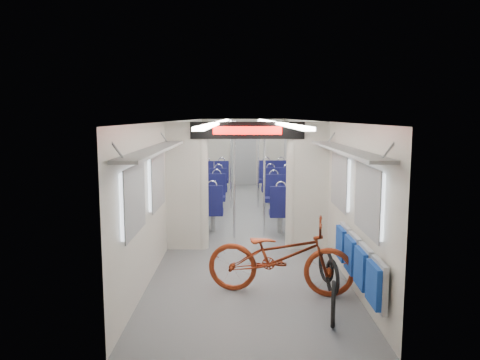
{
  "coord_description": "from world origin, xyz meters",
  "views": [
    {
      "loc": [
        -0.14,
        -10.31,
        2.4
      ],
      "look_at": [
        -0.13,
        -1.79,
        1.23
      ],
      "focal_mm": 35.0,
      "sensor_mm": 36.0,
      "label": 1
    }
  ],
  "objects_px": {
    "bicycle": "(280,256)",
    "stanchion_near_left": "(234,180)",
    "bike_hoop_b": "(332,279)",
    "seat_bay_near_right": "(287,200)",
    "bike_hoop_c": "(326,267)",
    "stanchion_far_right": "(258,164)",
    "seat_bay_far_left": "(212,180)",
    "bike_hoop_a": "(333,306)",
    "flip_bench": "(358,261)",
    "stanchion_far_left": "(231,165)",
    "stanchion_near_right": "(264,180)",
    "seat_bay_near_left": "(204,199)",
    "seat_bay_far_right": "(276,179)"
  },
  "relations": [
    {
      "from": "bicycle",
      "to": "stanchion_near_left",
      "type": "height_order",
      "value": "stanchion_near_left"
    },
    {
      "from": "bike_hoop_b",
      "to": "seat_bay_near_right",
      "type": "height_order",
      "value": "seat_bay_near_right"
    },
    {
      "from": "bike_hoop_c",
      "to": "seat_bay_near_right",
      "type": "height_order",
      "value": "seat_bay_near_right"
    },
    {
      "from": "stanchion_far_right",
      "to": "seat_bay_far_left",
      "type": "bearing_deg",
      "value": 133.15
    },
    {
      "from": "bike_hoop_a",
      "to": "seat_bay_near_right",
      "type": "distance_m",
      "value": 5.22
    },
    {
      "from": "bicycle",
      "to": "bike_hoop_a",
      "type": "height_order",
      "value": "bicycle"
    },
    {
      "from": "flip_bench",
      "to": "stanchion_far_left",
      "type": "xyz_separation_m",
      "value": [
        -1.72,
        6.38,
        0.57
      ]
    },
    {
      "from": "stanchion_near_left",
      "to": "flip_bench",
      "type": "bearing_deg",
      "value": -64.55
    },
    {
      "from": "stanchion_near_right",
      "to": "bike_hoop_a",
      "type": "bearing_deg",
      "value": -81.89
    },
    {
      "from": "bike_hoop_a",
      "to": "bike_hoop_b",
      "type": "xyz_separation_m",
      "value": [
        0.18,
        0.95,
        -0.02
      ]
    },
    {
      "from": "bike_hoop_c",
      "to": "stanchion_near_right",
      "type": "xyz_separation_m",
      "value": [
        -0.77,
        2.63,
        0.93
      ]
    },
    {
      "from": "bike_hoop_c",
      "to": "seat_bay_near_left",
      "type": "xyz_separation_m",
      "value": [
        -2.05,
        3.91,
        0.32
      ]
    },
    {
      "from": "bicycle",
      "to": "stanchion_far_left",
      "type": "distance_m",
      "value": 6.05
    },
    {
      "from": "seat_bay_near_left",
      "to": "seat_bay_near_right",
      "type": "distance_m",
      "value": 1.88
    },
    {
      "from": "bicycle",
      "to": "seat_bay_near_right",
      "type": "bearing_deg",
      "value": 2.57
    },
    {
      "from": "bicycle",
      "to": "stanchion_near_right",
      "type": "relative_size",
      "value": 0.86
    },
    {
      "from": "bicycle",
      "to": "flip_bench",
      "type": "height_order",
      "value": "bicycle"
    },
    {
      "from": "seat_bay_near_left",
      "to": "seat_bay_far_right",
      "type": "height_order",
      "value": "seat_bay_far_right"
    },
    {
      "from": "bicycle",
      "to": "seat_bay_near_right",
      "type": "xyz_separation_m",
      "value": [
        0.52,
        4.19,
        0.02
      ]
    },
    {
      "from": "seat_bay_near_right",
      "to": "stanchion_near_right",
      "type": "height_order",
      "value": "stanchion_near_right"
    },
    {
      "from": "bike_hoop_b",
      "to": "stanchion_near_left",
      "type": "xyz_separation_m",
      "value": [
        -1.35,
        3.01,
        0.93
      ]
    },
    {
      "from": "seat_bay_near_left",
      "to": "seat_bay_far_left",
      "type": "distance_m",
      "value": 3.09
    },
    {
      "from": "bicycle",
      "to": "stanchion_far_right",
      "type": "xyz_separation_m",
      "value": [
        -0.06,
        6.05,
        0.63
      ]
    },
    {
      "from": "stanchion_near_right",
      "to": "seat_bay_near_right",
      "type": "bearing_deg",
      "value": 62.9
    },
    {
      "from": "bike_hoop_b",
      "to": "seat_bay_far_left",
      "type": "relative_size",
      "value": 0.23
    },
    {
      "from": "bike_hoop_a",
      "to": "seat_bay_near_left",
      "type": "distance_m",
      "value": 5.68
    },
    {
      "from": "bicycle",
      "to": "stanchion_far_right",
      "type": "relative_size",
      "value": 0.86
    },
    {
      "from": "bicycle",
      "to": "flip_bench",
      "type": "xyz_separation_m",
      "value": [
        0.94,
        -0.41,
        0.06
      ]
    },
    {
      "from": "flip_bench",
      "to": "seat_bay_far_right",
      "type": "height_order",
      "value": "seat_bay_far_right"
    },
    {
      "from": "seat_bay_far_right",
      "to": "stanchion_near_left",
      "type": "relative_size",
      "value": 0.95
    },
    {
      "from": "seat_bay_far_right",
      "to": "stanchion_near_right",
      "type": "bearing_deg",
      "value": -97.59
    },
    {
      "from": "bike_hoop_b",
      "to": "stanchion_far_left",
      "type": "bearing_deg",
      "value": 103.72
    },
    {
      "from": "flip_bench",
      "to": "seat_bay_far_left",
      "type": "height_order",
      "value": "seat_bay_far_left"
    },
    {
      "from": "stanchion_near_left",
      "to": "bike_hoop_a",
      "type": "bearing_deg",
      "value": -73.49
    },
    {
      "from": "bike_hoop_a",
      "to": "seat_bay_near_right",
      "type": "xyz_separation_m",
      "value": [
        0.0,
        5.22,
        0.3
      ]
    },
    {
      "from": "bike_hoop_a",
      "to": "stanchion_near_right",
      "type": "bearing_deg",
      "value": 98.11
    },
    {
      "from": "seat_bay_far_left",
      "to": "seat_bay_far_right",
      "type": "height_order",
      "value": "seat_bay_far_right"
    },
    {
      "from": "stanchion_far_right",
      "to": "seat_bay_far_right",
      "type": "bearing_deg",
      "value": 67.29
    },
    {
      "from": "seat_bay_near_left",
      "to": "stanchion_near_left",
      "type": "bearing_deg",
      "value": -63.57
    },
    {
      "from": "bike_hoop_a",
      "to": "stanchion_near_left",
      "type": "distance_m",
      "value": 4.23
    },
    {
      "from": "seat_bay_far_left",
      "to": "flip_bench",
      "type": "bearing_deg",
      "value": -73.72
    },
    {
      "from": "seat_bay_far_right",
      "to": "stanchion_far_right",
      "type": "distance_m",
      "value": 1.61
    },
    {
      "from": "seat_bay_near_right",
      "to": "stanchion_far_right",
      "type": "height_order",
      "value": "stanchion_far_right"
    },
    {
      "from": "bike_hoop_a",
      "to": "stanchion_far_right",
      "type": "distance_m",
      "value": 7.15
    },
    {
      "from": "flip_bench",
      "to": "seat_bay_near_right",
      "type": "bearing_deg",
      "value": 95.2
    },
    {
      "from": "bike_hoop_a",
      "to": "bike_hoop_b",
      "type": "bearing_deg",
      "value": 79.29
    },
    {
      "from": "seat_bay_near_left",
      "to": "seat_bay_near_right",
      "type": "relative_size",
      "value": 0.99
    },
    {
      "from": "bicycle",
      "to": "stanchion_near_right",
      "type": "xyz_separation_m",
      "value": [
        -0.06,
        3.05,
        0.63
      ]
    },
    {
      "from": "flip_bench",
      "to": "seat_bay_far_right",
      "type": "xyz_separation_m",
      "value": [
        -0.42,
        7.84,
        -0.02
      ]
    },
    {
      "from": "bike_hoop_b",
      "to": "stanchion_near_right",
      "type": "relative_size",
      "value": 0.22
    }
  ]
}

